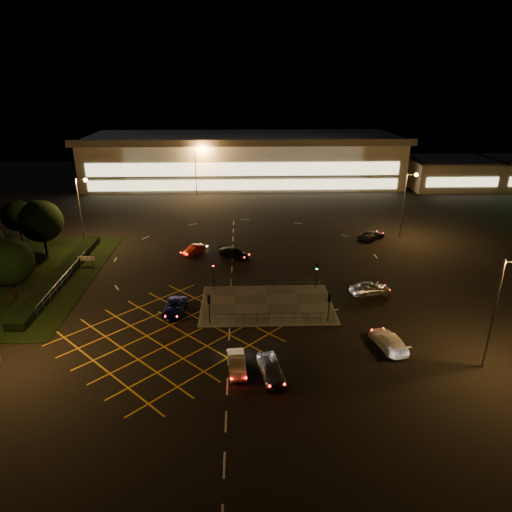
{
  "coord_description": "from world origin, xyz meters",
  "views": [
    {
      "loc": [
        -0.71,
        -46.47,
        23.4
      ],
      "look_at": [
        1.13,
        7.6,
        2.0
      ],
      "focal_mm": 32.0,
      "sensor_mm": 36.0,
      "label": 1
    }
  ],
  "objects_px": {
    "signal_sw": "(209,303)",
    "car_circ_red": "(194,250)",
    "car_near_silver": "(271,369)",
    "car_east_grey": "(372,235)",
    "signal_nw": "(213,271)",
    "car_right_silver": "(370,289)",
    "signal_ne": "(316,270)",
    "car_approach_white": "(389,341)",
    "car_queue_white": "(237,364)",
    "signal_se": "(329,302)",
    "car_far_dkgrey": "(234,253)",
    "car_left_blue": "(175,307)"
  },
  "relations": [
    {
      "from": "signal_sw",
      "to": "car_near_silver",
      "type": "relative_size",
      "value": 0.69
    },
    {
      "from": "car_queue_white",
      "to": "car_approach_white",
      "type": "height_order",
      "value": "car_approach_white"
    },
    {
      "from": "signal_nw",
      "to": "car_right_silver",
      "type": "bearing_deg",
      "value": -6.0
    },
    {
      "from": "signal_se",
      "to": "signal_nw",
      "type": "xyz_separation_m",
      "value": [
        -12.0,
        7.99,
        0.0
      ]
    },
    {
      "from": "signal_ne",
      "to": "car_far_dkgrey",
      "type": "bearing_deg",
      "value": 133.81
    },
    {
      "from": "car_near_silver",
      "to": "car_east_grey",
      "type": "relative_size",
      "value": 0.98
    },
    {
      "from": "car_queue_white",
      "to": "signal_sw",
      "type": "bearing_deg",
      "value": 104.98
    },
    {
      "from": "car_queue_white",
      "to": "car_right_silver",
      "type": "bearing_deg",
      "value": 38.02
    },
    {
      "from": "car_near_silver",
      "to": "car_right_silver",
      "type": "relative_size",
      "value": 0.98
    },
    {
      "from": "signal_nw",
      "to": "car_far_dkgrey",
      "type": "relative_size",
      "value": 0.68
    },
    {
      "from": "car_circ_red",
      "to": "signal_sw",
      "type": "bearing_deg",
      "value": -43.48
    },
    {
      "from": "signal_sw",
      "to": "car_right_silver",
      "type": "height_order",
      "value": "signal_sw"
    },
    {
      "from": "car_queue_white",
      "to": "car_approach_white",
      "type": "xyz_separation_m",
      "value": [
        13.98,
        3.06,
        0.05
      ]
    },
    {
      "from": "car_right_silver",
      "to": "car_east_grey",
      "type": "bearing_deg",
      "value": -24.45
    },
    {
      "from": "signal_sw",
      "to": "car_queue_white",
      "type": "xyz_separation_m",
      "value": [
        2.77,
        -7.82,
        -1.71
      ]
    },
    {
      "from": "car_right_silver",
      "to": "signal_se",
      "type": "bearing_deg",
      "value": 127.16
    },
    {
      "from": "car_queue_white",
      "to": "car_left_blue",
      "type": "xyz_separation_m",
      "value": [
        -6.61,
        10.4,
        -0.02
      ]
    },
    {
      "from": "signal_nw",
      "to": "car_circ_red",
      "type": "bearing_deg",
      "value": 105.98
    },
    {
      "from": "car_circ_red",
      "to": "car_right_silver",
      "type": "bearing_deg",
      "value": 4.02
    },
    {
      "from": "car_east_grey",
      "to": "car_approach_white",
      "type": "height_order",
      "value": "car_approach_white"
    },
    {
      "from": "car_near_silver",
      "to": "signal_nw",
      "type": "bearing_deg",
      "value": 98.93
    },
    {
      "from": "car_queue_white",
      "to": "signal_se",
      "type": "bearing_deg",
      "value": 35.73
    },
    {
      "from": "signal_ne",
      "to": "car_circ_red",
      "type": "relative_size",
      "value": 0.85
    },
    {
      "from": "car_right_silver",
      "to": "car_east_grey",
      "type": "distance_m",
      "value": 19.7
    },
    {
      "from": "signal_se",
      "to": "car_queue_white",
      "type": "relative_size",
      "value": 0.79
    },
    {
      "from": "signal_se",
      "to": "signal_nw",
      "type": "relative_size",
      "value": 1.0
    },
    {
      "from": "car_circ_red",
      "to": "signal_se",
      "type": "bearing_deg",
      "value": -15.39
    },
    {
      "from": "car_approach_white",
      "to": "signal_ne",
      "type": "bearing_deg",
      "value": -81.71
    },
    {
      "from": "car_circ_red",
      "to": "car_queue_white",
      "type": "bearing_deg",
      "value": -40.63
    },
    {
      "from": "car_left_blue",
      "to": "signal_se",
      "type": "bearing_deg",
      "value": -6.41
    },
    {
      "from": "signal_sw",
      "to": "car_circ_red",
      "type": "bearing_deg",
      "value": -80.29
    },
    {
      "from": "car_queue_white",
      "to": "car_east_grey",
      "type": "bearing_deg",
      "value": 53.48
    },
    {
      "from": "signal_sw",
      "to": "car_right_silver",
      "type": "distance_m",
      "value": 19.01
    },
    {
      "from": "car_far_dkgrey",
      "to": "car_right_silver",
      "type": "xyz_separation_m",
      "value": [
        15.67,
        -12.03,
        0.11
      ]
    },
    {
      "from": "signal_nw",
      "to": "car_circ_red",
      "type": "height_order",
      "value": "signal_nw"
    },
    {
      "from": "signal_nw",
      "to": "car_far_dkgrey",
      "type": "bearing_deg",
      "value": 77.41
    },
    {
      "from": "car_approach_white",
      "to": "car_far_dkgrey",
      "type": "bearing_deg",
      "value": -69.82
    },
    {
      "from": "signal_ne",
      "to": "car_right_silver",
      "type": "bearing_deg",
      "value": -17.61
    },
    {
      "from": "signal_se",
      "to": "car_far_dkgrey",
      "type": "relative_size",
      "value": 0.68
    },
    {
      "from": "signal_sw",
      "to": "car_circ_red",
      "type": "height_order",
      "value": "signal_sw"
    },
    {
      "from": "car_approach_white",
      "to": "signal_sw",
      "type": "bearing_deg",
      "value": -27.99
    },
    {
      "from": "car_queue_white",
      "to": "car_circ_red",
      "type": "bearing_deg",
      "value": 98.04
    },
    {
      "from": "car_queue_white",
      "to": "signal_ne",
      "type": "bearing_deg",
      "value": 55.19
    },
    {
      "from": "signal_ne",
      "to": "car_approach_white",
      "type": "height_order",
      "value": "signal_ne"
    },
    {
      "from": "car_left_blue",
      "to": "car_east_grey",
      "type": "relative_size",
      "value": 0.98
    },
    {
      "from": "car_near_silver",
      "to": "car_right_silver",
      "type": "xyz_separation_m",
      "value": [
        12.32,
        14.91,
        0.01
      ]
    },
    {
      "from": "car_approach_white",
      "to": "signal_se",
      "type": "bearing_deg",
      "value": -57.19
    },
    {
      "from": "car_approach_white",
      "to": "car_left_blue",
      "type": "bearing_deg",
      "value": -31.75
    },
    {
      "from": "car_circ_red",
      "to": "signal_ne",
      "type": "bearing_deg",
      "value": -0.8
    },
    {
      "from": "signal_nw",
      "to": "car_east_grey",
      "type": "distance_m",
      "value": 28.95
    }
  ]
}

